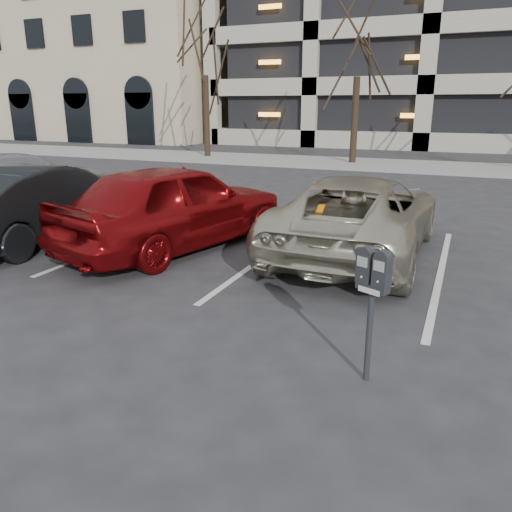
{
  "coord_description": "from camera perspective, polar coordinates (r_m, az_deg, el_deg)",
  "views": [
    {
      "loc": [
        1.61,
        -5.46,
        2.47
      ],
      "look_at": [
        -0.1,
        -1.4,
        1.13
      ],
      "focal_mm": 35.0,
      "sensor_mm": 36.0,
      "label": 1
    }
  ],
  "objects": [
    {
      "name": "office_building",
      "position": [
        46.41,
        -18.28,
        22.33
      ],
      "size": [
        26.0,
        16.2,
        15.0
      ],
      "color": "tan",
      "rests_on": "ground"
    },
    {
      "name": "tree_b",
      "position": [
        22.19,
        11.83,
        25.03
      ],
      "size": [
        3.49,
        3.49,
        7.93
      ],
      "color": "black",
      "rests_on": "ground"
    },
    {
      "name": "car_silver",
      "position": [
        13.85,
        -25.11,
        7.87
      ],
      "size": [
        3.19,
        4.99,
        1.34
      ],
      "primitive_type": "imported",
      "rotation": [
        0.0,
        0.0,
        2.84
      ],
      "color": "#999CA1",
      "rests_on": "ground"
    },
    {
      "name": "sidewalk",
      "position": [
        21.65,
        18.81,
        9.63
      ],
      "size": [
        80.0,
        4.0,
        0.12
      ],
      "primitive_type": "cube",
      "color": "gray",
      "rests_on": "ground"
    },
    {
      "name": "stall_lines",
      "position": [
        8.68,
        1.65,
        0.41
      ],
      "size": [
        16.9,
        5.2,
        0.0
      ],
      "color": "silver",
      "rests_on": "ground"
    },
    {
      "name": "car_dark",
      "position": [
        10.19,
        -23.1,
        5.68
      ],
      "size": [
        1.58,
        4.4,
        1.45
      ],
      "primitive_type": "imported",
      "rotation": [
        0.0,
        0.0,
        3.15
      ],
      "color": "black",
      "rests_on": "ground"
    },
    {
      "name": "car_red",
      "position": [
        8.95,
        -9.13,
        5.75
      ],
      "size": [
        2.94,
        4.84,
        1.54
      ],
      "primitive_type": "imported",
      "rotation": [
        0.0,
        0.0,
        2.88
      ],
      "color": "maroon",
      "rests_on": "ground"
    },
    {
      "name": "parking_meter",
      "position": [
        4.53,
        13.19,
        -3.05
      ],
      "size": [
        0.34,
        0.24,
        1.25
      ],
      "rotation": [
        0.0,
        0.0,
        -0.42
      ],
      "color": "black",
      "rests_on": "ground"
    },
    {
      "name": "tree_a",
      "position": [
        24.66,
        -5.98,
        25.16
      ],
      "size": [
        3.68,
        3.68,
        8.37
      ],
      "color": "black",
      "rests_on": "ground"
    },
    {
      "name": "suv_silver",
      "position": [
        8.64,
        11.61,
        4.57
      ],
      "size": [
        2.26,
        4.87,
        1.36
      ],
      "rotation": [
        0.0,
        0.0,
        3.14
      ],
      "color": "beige",
      "rests_on": "ground"
    },
    {
      "name": "ground",
      "position": [
        6.2,
        5.98,
        -6.65
      ],
      "size": [
        140.0,
        140.0,
        0.0
      ],
      "primitive_type": "plane",
      "color": "#28282B",
      "rests_on": "ground"
    }
  ]
}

